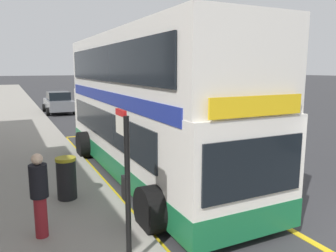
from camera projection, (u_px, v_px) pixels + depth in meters
The scene contains 9 objects.
ground_plane at pixel (75, 101), 34.44m from camera, with size 260.00×260.00×0.00m, color #333335.
pavement_near at pixel (0, 103), 31.41m from camera, with size 6.00×76.00×0.14m, color gray.
double_decker_bus at pixel (146, 110), 10.39m from camera, with size 3.26×10.29×4.40m.
bus_bay_markings at pixel (140, 171), 10.99m from camera, with size 2.89×13.48×0.01m.
bus_stop_sign at pixel (126, 176), 5.29m from camera, with size 0.09×0.51×2.58m.
parked_car_white_distant at pixel (157, 105), 23.13m from camera, with size 2.09×4.20×1.62m.
parked_car_grey_ahead at pixel (59, 103), 25.11m from camera, with size 2.09×4.20×1.62m.
pedestrian_further_back at pixel (39, 192), 6.29m from camera, with size 0.34×0.34×1.66m.
litter_bin at pixel (66, 178), 8.23m from camera, with size 0.50×0.50×1.06m.
Camera 1 is at (-6.36, -3.15, 3.37)m, focal length 35.42 mm.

